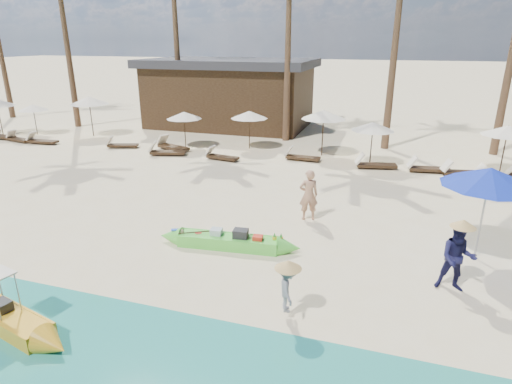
% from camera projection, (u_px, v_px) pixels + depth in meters
% --- Properties ---
extents(ground, '(240.00, 240.00, 0.00)m').
position_uv_depth(ground, '(278.00, 267.00, 10.94)').
color(ground, beige).
rests_on(ground, ground).
extents(green_canoe, '(4.51, 0.88, 0.57)m').
position_uv_depth(green_canoe, '(228.00, 241.00, 11.92)').
color(green_canoe, '#54D541').
rests_on(green_canoe, ground).
extents(tourist, '(0.71, 0.59, 1.67)m').
position_uv_depth(tourist, '(309.00, 195.00, 13.57)').
color(tourist, tan).
rests_on(tourist, ground).
extents(vendor_green, '(0.81, 0.63, 1.65)m').
position_uv_depth(vendor_green, '(457.00, 258.00, 9.69)').
color(vendor_green, '#16153B').
rests_on(vendor_green, ground).
extents(vendor_yellow, '(0.60, 0.77, 1.05)m').
position_uv_depth(vendor_yellow, '(288.00, 288.00, 8.73)').
color(vendor_yellow, gray).
rests_on(vendor_yellow, ground).
extents(blue_umbrella, '(2.33, 2.33, 2.51)m').
position_uv_depth(blue_umbrella, '(490.00, 177.00, 10.64)').
color(blue_umbrella, '#99999E').
rests_on(blue_umbrella, ground).
extents(resort_parasol_1, '(1.76, 1.76, 1.81)m').
position_uv_depth(resort_parasol_1, '(33.00, 108.00, 25.61)').
color(resort_parasol_1, '#3B2918').
rests_on(resort_parasol_1, ground).
extents(lounger_1_right, '(1.68, 0.77, 0.55)m').
position_uv_depth(lounger_1_right, '(18.00, 139.00, 24.25)').
color(lounger_1_right, '#3B2918').
rests_on(lounger_1_right, ground).
extents(resort_parasol_2, '(2.26, 2.26, 2.33)m').
position_uv_depth(resort_parasol_2, '(89.00, 100.00, 25.13)').
color(resort_parasol_2, '#3B2918').
rests_on(resort_parasol_2, ground).
extents(lounger_2_left, '(1.77, 0.69, 0.59)m').
position_uv_depth(lounger_2_left, '(41.00, 140.00, 23.74)').
color(lounger_2_left, '#3B2918').
rests_on(lounger_2_left, ground).
extents(resort_parasol_3, '(1.86, 1.86, 1.92)m').
position_uv_depth(resort_parasol_3, '(184.00, 115.00, 22.40)').
color(resort_parasol_3, '#3B2918').
rests_on(resort_parasol_3, ground).
extents(lounger_3_left, '(1.73, 0.99, 0.56)m').
position_uv_depth(lounger_3_left, '(121.00, 144.00, 22.88)').
color(lounger_3_left, '#3B2918').
rests_on(lounger_3_left, ground).
extents(lounger_3_right, '(2.03, 1.22, 0.66)m').
position_uv_depth(lounger_3_right, '(172.00, 146.00, 22.45)').
color(lounger_3_right, '#3B2918').
rests_on(lounger_3_right, ground).
extents(resort_parasol_4, '(1.93, 1.93, 1.99)m').
position_uv_depth(resort_parasol_4, '(249.00, 115.00, 22.21)').
color(resort_parasol_4, '#3B2918').
rests_on(resort_parasol_4, ground).
extents(lounger_4_left, '(1.91, 1.02, 0.62)m').
position_uv_depth(lounger_4_left, '(165.00, 151.00, 21.39)').
color(lounger_4_left, '#3B2918').
rests_on(lounger_4_left, ground).
extents(lounger_4_right, '(1.71, 0.75, 0.56)m').
position_uv_depth(lounger_4_right, '(220.00, 156.00, 20.61)').
color(lounger_4_right, '#3B2918').
rests_on(lounger_4_right, ground).
extents(resort_parasol_5, '(2.20, 2.20, 2.27)m').
position_uv_depth(resort_parasol_5, '(324.00, 115.00, 20.78)').
color(resort_parasol_5, '#3B2918').
rests_on(resort_parasol_5, ground).
extents(lounger_5_left, '(1.72, 0.59, 0.58)m').
position_uv_depth(lounger_5_left, '(300.00, 156.00, 20.52)').
color(lounger_5_left, '#3B2918').
rests_on(lounger_5_left, ground).
extents(resort_parasol_6, '(1.95, 1.95, 2.01)m').
position_uv_depth(resort_parasol_6, '(373.00, 126.00, 19.15)').
color(resort_parasol_6, '#3B2918').
rests_on(resort_parasol_6, ground).
extents(lounger_6_left, '(1.91, 0.95, 0.62)m').
position_uv_depth(lounger_6_left, '(374.00, 164.00, 19.21)').
color(lounger_6_left, '#3B2918').
rests_on(lounger_6_left, ground).
extents(lounger_6_right, '(1.86, 0.80, 0.61)m').
position_uv_depth(lounger_6_right, '(426.00, 168.00, 18.68)').
color(lounger_6_right, '#3B2918').
rests_on(lounger_6_right, ground).
extents(resort_parasol_7, '(2.07, 2.07, 2.13)m').
position_uv_depth(resort_parasol_7, '(508.00, 131.00, 17.74)').
color(resort_parasol_7, '#3B2918').
rests_on(resort_parasol_7, ground).
extents(lounger_7_left, '(1.89, 0.93, 0.62)m').
position_uv_depth(lounger_7_left, '(461.00, 171.00, 18.14)').
color(lounger_7_left, '#3B2918').
rests_on(lounger_7_left, ground).
extents(lounger_7_right, '(1.96, 0.93, 0.64)m').
position_uv_depth(lounger_7_right, '(495.00, 177.00, 17.41)').
color(lounger_7_right, '#3B2918').
rests_on(lounger_7_right, ground).
extents(pavilion_west, '(10.80, 6.60, 4.30)m').
position_uv_depth(pavilion_west, '(230.00, 92.00, 28.19)').
color(pavilion_west, '#3B2918').
rests_on(pavilion_west, ground).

